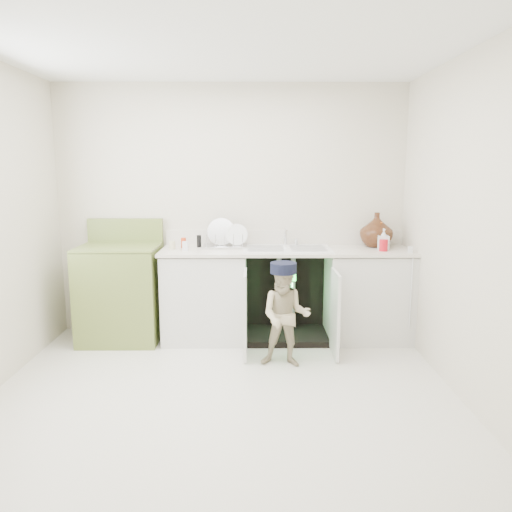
{
  "coord_description": "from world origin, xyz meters",
  "views": [
    {
      "loc": [
        0.22,
        -3.57,
        1.69
      ],
      "look_at": [
        0.25,
        0.7,
        0.92
      ],
      "focal_mm": 35.0,
      "sensor_mm": 36.0,
      "label": 1
    }
  ],
  "objects": [
    {
      "name": "room_shell",
      "position": [
        0.0,
        0.0,
        1.25
      ],
      "size": [
        6.0,
        5.5,
        1.26
      ],
      "color": "beige",
      "rests_on": "ground"
    },
    {
      "name": "repair_worker",
      "position": [
        0.5,
        0.5,
        0.46
      ],
      "size": [
        0.47,
        0.57,
        0.9
      ],
      "rotation": [
        0.0,
        0.0,
        -0.15
      ],
      "color": "#C8B390",
      "rests_on": "ground"
    },
    {
      "name": "counter_run",
      "position": [
        0.58,
        1.21,
        0.48
      ],
      "size": [
        2.44,
        1.02,
        1.24
      ],
      "color": "silver",
      "rests_on": "ground"
    },
    {
      "name": "avocado_stove",
      "position": [
        -1.07,
        1.18,
        0.48
      ],
      "size": [
        0.75,
        0.65,
        1.17
      ],
      "color": "olive",
      "rests_on": "ground"
    },
    {
      "name": "ground",
      "position": [
        0.0,
        0.0,
        0.0
      ],
      "size": [
        3.5,
        3.5,
        0.0
      ],
      "primitive_type": "plane",
      "color": "#BBB4A4",
      "rests_on": "ground"
    }
  ]
}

